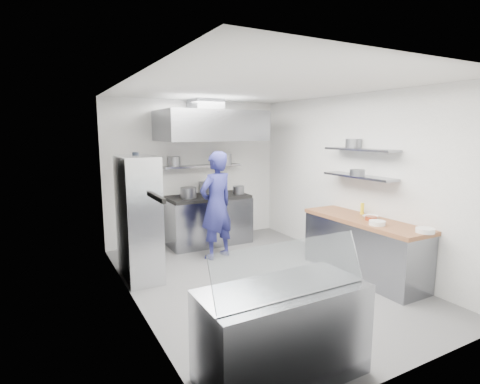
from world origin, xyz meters
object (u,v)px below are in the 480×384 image
wire_rack (139,218)px  display_case (282,333)px  gas_range (208,221)px  chef (216,205)px

wire_rack → display_case: (0.54, -2.93, -0.50)m
gas_range → chef: bearing=-104.1°
chef → display_case: (-0.88, -3.25, -0.51)m
gas_range → display_case: size_ratio=1.07×
gas_range → display_case: gas_range is taller
chef → gas_range: bearing=-120.2°
gas_range → wire_rack: wire_rack is taller
gas_range → chef: chef is taller
chef → display_case: size_ratio=1.24×
gas_range → chef: 1.00m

